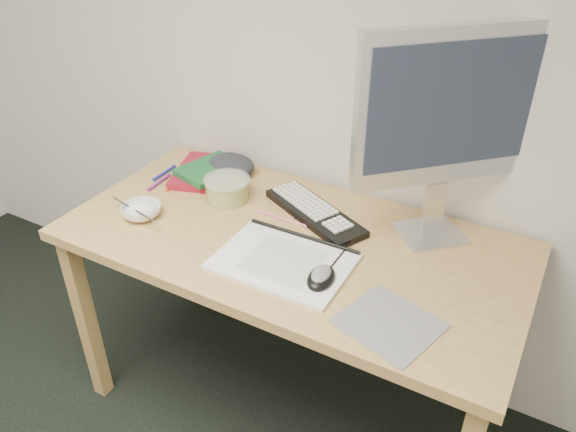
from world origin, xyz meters
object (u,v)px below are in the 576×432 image
object	(u,v)px
monitor	(449,114)
rice_bowl	(141,211)
sketchpad	(283,262)
keyboard	(315,213)
desk	(291,259)

from	to	relation	value
monitor	rice_bowl	bearing A→B (deg)	158.32
monitor	sketchpad	bearing A→B (deg)	-177.37
keyboard	rice_bowl	size ratio (longest dim) A/B	3.02
keyboard	rice_bowl	bearing A→B (deg)	-124.34
rice_bowl	desk	bearing A→B (deg)	15.51
sketchpad	rice_bowl	world-z (taller)	rice_bowl
desk	rice_bowl	world-z (taller)	rice_bowl
sketchpad	monitor	distance (m)	0.61
desk	monitor	distance (m)	0.64
desk	sketchpad	world-z (taller)	sketchpad
desk	rice_bowl	xyz separation A→B (m)	(-0.47, -0.13, 0.10)
keyboard	rice_bowl	distance (m)	0.56
sketchpad	keyboard	size ratio (longest dim) A/B	0.97
monitor	desk	bearing A→B (deg)	166.80
sketchpad	keyboard	distance (m)	0.27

